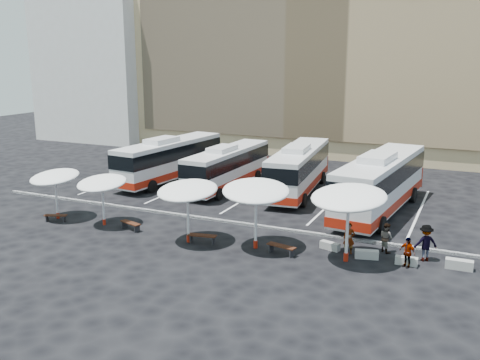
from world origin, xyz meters
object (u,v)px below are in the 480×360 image
at_px(wood_bench_2, 202,237).
at_px(conc_bench_1, 367,254).
at_px(passenger_3, 425,243).
at_px(sunshade_2, 187,191).
at_px(bus_3, 381,182).
at_px(passenger_0, 349,238).
at_px(sunshade_0, 55,177).
at_px(sunshade_4, 349,198).
at_px(bus_2, 299,168).
at_px(conc_bench_3, 459,264).
at_px(wood_bench_3, 281,247).
at_px(bus_1, 228,166).
at_px(sunshade_3, 256,191).
at_px(passenger_2, 407,252).
at_px(conc_bench_2, 406,261).
at_px(wood_bench_1, 130,224).
at_px(conc_bench_0, 330,246).
at_px(passenger_1, 387,238).
at_px(sunshade_1, 102,183).
at_px(bus_0, 170,158).

bearing_deg(wood_bench_2, conc_bench_1, 9.62).
bearing_deg(passenger_3, sunshade_2, -16.67).
relative_size(bus_3, passenger_0, 7.89).
relative_size(sunshade_0, sunshade_4, 0.76).
bearing_deg(bus_2, conc_bench_3, -48.62).
xyz_separation_m(wood_bench_3, passenger_0, (3.21, 1.60, 0.46)).
distance_m(wood_bench_2, conc_bench_3, 13.45).
xyz_separation_m(sunshade_0, conc_bench_3, (24.04, 1.70, -2.49)).
distance_m(bus_1, bus_3, 12.36).
xyz_separation_m(sunshade_3, passenger_2, (7.89, 0.64, -2.44)).
xyz_separation_m(conc_bench_2, passenger_0, (-3.03, 0.36, 0.63)).
bearing_deg(passenger_0, bus_1, 122.76).
bearing_deg(wood_bench_1, wood_bench_2, -3.40).
relative_size(sunshade_3, passenger_2, 3.07).
height_order(bus_3, sunshade_4, bus_3).
relative_size(bus_1, conc_bench_2, 10.00).
bearing_deg(sunshade_4, sunshade_0, -178.64).
relative_size(bus_2, wood_bench_1, 7.59).
distance_m(conc_bench_0, conc_bench_3, 6.53).
bearing_deg(passenger_1, sunshade_1, 49.84).
relative_size(sunshade_1, conc_bench_1, 2.62).
relative_size(bus_1, sunshade_3, 2.30).
relative_size(sunshade_1, passenger_1, 1.95).
height_order(wood_bench_2, conc_bench_2, wood_bench_2).
xyz_separation_m(bus_2, wood_bench_2, (-1.30, -13.12, -1.54)).
bearing_deg(passenger_3, wood_bench_1, -21.09).
relative_size(sunshade_0, conc_bench_3, 2.70).
bearing_deg(sunshade_0, conc_bench_1, 3.58).
bearing_deg(passenger_0, passenger_3, -7.45).
xyz_separation_m(bus_3, wood_bench_3, (-3.31, -9.97, -1.74)).
relative_size(sunshade_2, passenger_0, 2.18).
height_order(conc_bench_0, conc_bench_3, conc_bench_3).
height_order(conc_bench_1, passenger_1, passenger_1).
bearing_deg(sunshade_0, sunshade_2, -2.36).
relative_size(sunshade_2, wood_bench_1, 2.31).
distance_m(sunshade_2, passenger_2, 11.98).
distance_m(passenger_2, passenger_3, 1.46).
relative_size(bus_0, sunshade_4, 2.61).
height_order(wood_bench_1, passenger_3, passenger_3).
relative_size(wood_bench_1, passenger_2, 1.02).
relative_size(bus_2, passenger_2, 7.76).
relative_size(sunshade_2, wood_bench_2, 2.18).
xyz_separation_m(sunshade_4, conc_bench_2, (2.90, 0.76, -3.16)).
xyz_separation_m(conc_bench_1, passenger_1, (0.75, 1.37, 0.58)).
bearing_deg(passenger_3, conc_bench_2, 24.28).
bearing_deg(bus_0, bus_1, 3.91).
distance_m(sunshade_0, conc_bench_0, 17.78).
xyz_separation_m(wood_bench_1, passenger_0, (12.90, 1.54, 0.48)).
distance_m(passenger_0, passenger_2, 3.13).
bearing_deg(passenger_2, passenger_3, 89.89).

